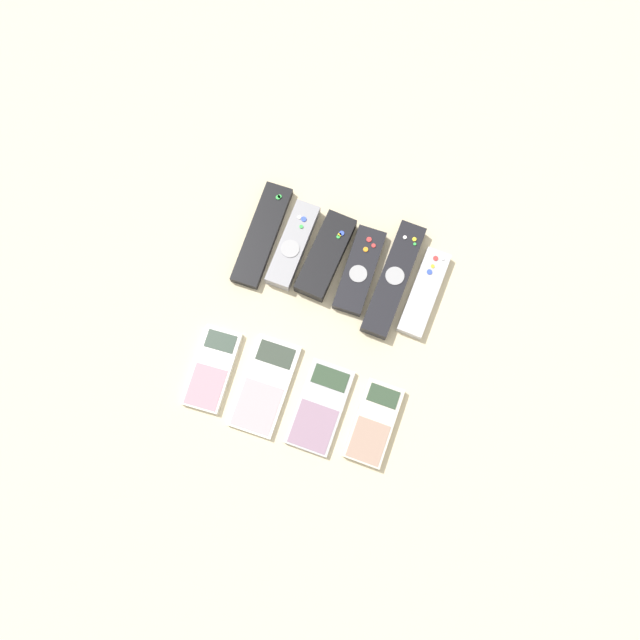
% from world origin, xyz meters
% --- Properties ---
extents(ground_plane, '(3.00, 3.00, 0.00)m').
position_xyz_m(ground_plane, '(0.00, 0.00, 0.00)').
color(ground_plane, beige).
extents(remote_0, '(0.05, 0.19, 0.02)m').
position_xyz_m(remote_0, '(-0.15, 0.13, 0.01)').
color(remote_0, black).
rests_on(remote_0, ground_plane).
extents(remote_1, '(0.04, 0.16, 0.03)m').
position_xyz_m(remote_1, '(-0.09, 0.13, 0.01)').
color(remote_1, gray).
rests_on(remote_1, ground_plane).
extents(remote_2, '(0.06, 0.15, 0.03)m').
position_xyz_m(remote_2, '(-0.03, 0.13, 0.01)').
color(remote_2, black).
rests_on(remote_2, ground_plane).
extents(remote_3, '(0.05, 0.15, 0.02)m').
position_xyz_m(remote_3, '(0.03, 0.13, 0.01)').
color(remote_3, black).
rests_on(remote_3, ground_plane).
extents(remote_4, '(0.05, 0.20, 0.03)m').
position_xyz_m(remote_4, '(0.09, 0.13, 0.01)').
color(remote_4, black).
rests_on(remote_4, ground_plane).
extents(remote_5, '(0.05, 0.16, 0.02)m').
position_xyz_m(remote_5, '(0.15, 0.13, 0.01)').
color(remote_5, '#B7B7BC').
rests_on(remote_5, ground_plane).
extents(calculator_0, '(0.07, 0.14, 0.01)m').
position_xyz_m(calculator_0, '(-0.14, -0.11, 0.01)').
color(calculator_0, silver).
rests_on(calculator_0, ground_plane).
extents(calculator_1, '(0.08, 0.16, 0.01)m').
position_xyz_m(calculator_1, '(-0.05, -0.11, 0.01)').
color(calculator_1, silver).
rests_on(calculator_1, ground_plane).
extents(calculator_2, '(0.07, 0.15, 0.01)m').
position_xyz_m(calculator_2, '(0.05, -0.11, 0.01)').
color(calculator_2, '#B2B2B7').
rests_on(calculator_2, ground_plane).
extents(calculator_3, '(0.06, 0.13, 0.02)m').
position_xyz_m(calculator_3, '(0.14, -0.11, 0.01)').
color(calculator_3, beige).
rests_on(calculator_3, ground_plane).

